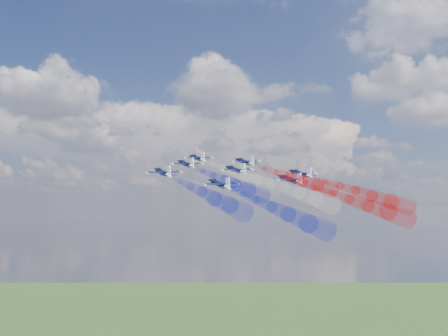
# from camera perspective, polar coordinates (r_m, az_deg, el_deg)

# --- Properties ---
(jet_lead) EXTENTS (15.54, 15.93, 6.75)m
(jet_lead) POSITION_cam_1_polar(r_m,az_deg,el_deg) (171.83, -2.86, 1.05)
(jet_lead) COLOR black
(trail_lead) EXTENTS (26.80, 30.74, 13.44)m
(trail_lead) POSITION_cam_1_polar(r_m,az_deg,el_deg) (150.89, 0.95, -0.37)
(trail_lead) COLOR white
(jet_inner_left) EXTENTS (15.54, 15.93, 6.75)m
(jet_inner_left) POSITION_cam_1_polar(r_m,az_deg,el_deg) (156.47, -4.04, 0.42)
(jet_inner_left) COLOR black
(trail_inner_left) EXTENTS (26.80, 30.74, 13.44)m
(trail_inner_left) POSITION_cam_1_polar(r_m,az_deg,el_deg) (135.38, 0.02, -1.26)
(trail_inner_left) COLOR #1724CA
(jet_inner_right) EXTENTS (15.54, 15.93, 6.75)m
(jet_inner_right) POSITION_cam_1_polar(r_m,az_deg,el_deg) (165.78, 2.20, 0.66)
(jet_inner_right) COLOR black
(trail_inner_right) EXTENTS (26.80, 30.74, 13.44)m
(trail_inner_right) POSITION_cam_1_polar(r_m,az_deg,el_deg) (145.98, 6.86, -0.87)
(trail_inner_right) COLOR red
(jet_outer_left) EXTENTS (15.54, 15.93, 6.75)m
(jet_outer_left) POSITION_cam_1_polar(r_m,az_deg,el_deg) (139.04, -6.50, -0.49)
(jet_outer_left) COLOR black
(trail_outer_left) EXTENTS (26.80, 30.74, 13.44)m
(trail_outer_left) POSITION_cam_1_polar(r_m,az_deg,el_deg) (117.63, -2.27, -2.59)
(trail_outer_left) COLOR #1724CA
(jet_center_third) EXTENTS (15.54, 15.93, 6.75)m
(jet_center_third) POSITION_cam_1_polar(r_m,az_deg,el_deg) (148.71, 1.24, -0.21)
(jet_center_third) COLOR black
(trail_center_third) EXTENTS (26.80, 30.74, 13.44)m
(trail_center_third) POSITION_cam_1_polar(r_m,az_deg,el_deg) (128.82, 6.38, -2.07)
(trail_center_third) COLOR white
(jet_outer_right) EXTENTS (15.54, 15.93, 6.75)m
(jet_outer_right) POSITION_cam_1_polar(r_m,az_deg,el_deg) (160.18, 8.12, -0.59)
(jet_outer_right) COLOR black
(trail_outer_right) EXTENTS (26.80, 30.74, 13.44)m
(trail_outer_right) POSITION_cam_1_polar(r_m,az_deg,el_deg) (142.02, 13.73, -2.33)
(trail_outer_right) COLOR red
(jet_rear_left) EXTENTS (15.54, 15.93, 6.75)m
(jet_rear_left) POSITION_cam_1_polar(r_m,az_deg,el_deg) (132.67, -0.47, -1.73)
(jet_rear_left) COLOR black
(trail_rear_left) EXTENTS (26.80, 30.74, 13.44)m
(trail_rear_left) POSITION_cam_1_polar(r_m,az_deg,el_deg) (112.62, 5.10, -4.13)
(trail_rear_left) COLOR #1724CA
(jet_rear_right) EXTENTS (15.54, 15.93, 6.75)m
(jet_rear_right) POSITION_cam_1_polar(r_m,az_deg,el_deg) (146.31, 7.01, -1.23)
(jet_rear_right) COLOR black
(trail_rear_right) EXTENTS (26.80, 30.74, 13.44)m
(trail_rear_right) POSITION_cam_1_polar(r_m,az_deg,el_deg) (127.98, 13.08, -3.25)
(trail_rear_right) COLOR red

